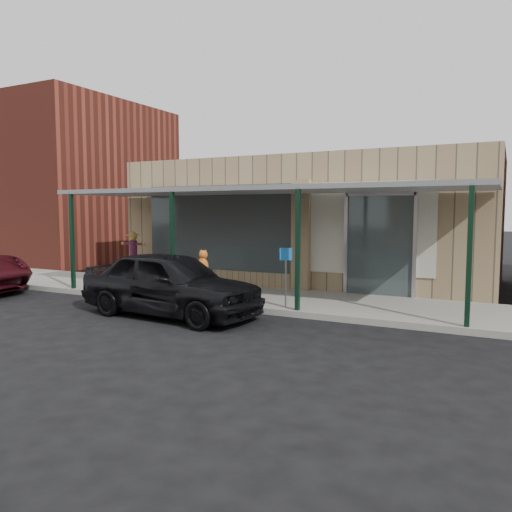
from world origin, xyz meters
The scene contains 9 objects.
ground centered at (0.00, 0.00, 0.00)m, with size 120.00×120.00×0.00m, color black.
sidewalk centered at (0.00, 3.60, 0.07)m, with size 40.00×3.20×0.15m, color gray.
storefront centered at (0.00, 8.16, 2.09)m, with size 12.00×6.25×4.20m.
awning centered at (0.00, 3.56, 3.01)m, with size 12.00×3.00×3.04m.
block_buildings_near centered at (2.01, 9.20, 3.77)m, with size 61.00×8.00×8.00m.
barrel_scarecrow centered at (-5.00, 4.29, 0.72)m, with size 0.97×0.86×1.67m.
barrel_pumpkin centered at (-4.29, 3.90, 0.40)m, with size 0.70×0.70×0.71m.
handicap_sign centered at (1.39, 2.40, 1.08)m, with size 0.29×0.10×1.44m.
parked_sedan centered at (-0.89, 0.83, 0.78)m, with size 4.71×2.21×1.56m.
Camera 1 is at (6.22, -8.62, 2.48)m, focal length 35.00 mm.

